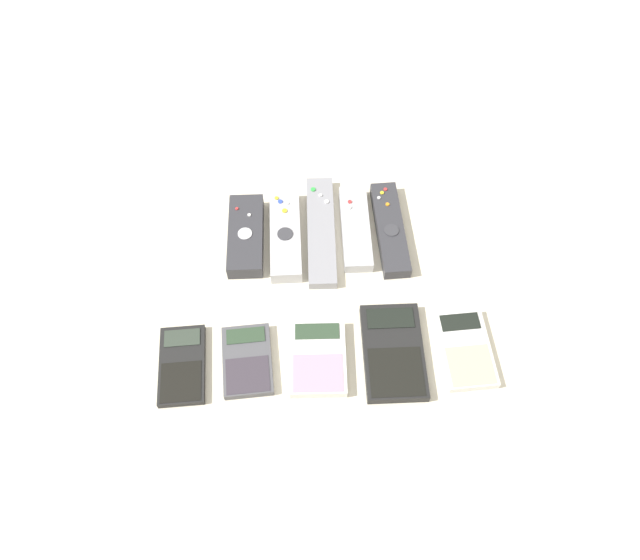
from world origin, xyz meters
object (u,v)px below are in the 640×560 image
remote_2 (321,231)px  remote_4 (390,229)px  remote_0 (246,236)px  calculator_2 (318,358)px  calculator_1 (247,361)px  calculator_3 (393,352)px  calculator_0 (182,365)px  calculator_4 (465,349)px  remote_1 (285,234)px  remote_3 (356,228)px

remote_2 → remote_4: bearing=-0.5°
remote_0 → calculator_2: remote_0 is taller
calculator_1 → calculator_3: calculator_3 is taller
remote_2 → calculator_2: same height
remote_0 → calculator_3: size_ratio=0.98×
calculator_0 → remote_0: bearing=65.4°
calculator_3 → calculator_4: 0.11m
calculator_1 → remote_2: bearing=58.7°
calculator_4 → calculator_0: bearing=177.5°
remote_1 → calculator_4: bearing=-39.8°
calculator_4 → remote_4: bearing=108.9°
remote_1 → calculator_1: size_ratio=1.53×
remote_0 → calculator_1: (0.00, -0.22, -0.01)m
calculator_0 → calculator_2: bearing=-2.2°
remote_2 → calculator_3: 0.24m
calculator_4 → remote_1: bearing=137.3°
remote_4 → calculator_2: (-0.13, -0.22, -0.00)m
remote_2 → calculator_2: 0.23m
remote_2 → remote_3: bearing=2.6°
remote_1 → calculator_2: 0.23m
calculator_0 → calculator_1: bearing=-0.9°
calculator_1 → calculator_3: size_ratio=0.74×
remote_0 → remote_3: remote_0 is taller
calculator_0 → calculator_2: calculator_2 is taller
remote_4 → calculator_0: size_ratio=1.46×
remote_1 → calculator_4: 0.34m
calculator_1 → calculator_0: bearing=177.9°
remote_1 → calculator_2: bearing=-79.1°
remote_2 → calculator_3: (0.09, -0.23, 0.00)m
calculator_1 → remote_4: bearing=40.2°
remote_0 → calculator_0: bearing=-111.6°
remote_0 → calculator_4: size_ratio=1.19×
calculator_3 → calculator_4: calculator_3 is taller
remote_2 → calculator_0: (-0.22, -0.23, -0.00)m
remote_4 → calculator_4: (0.09, -0.22, -0.00)m
calculator_2 → calculator_4: calculator_2 is taller
remote_4 → calculator_3: size_ratio=1.17×
remote_0 → calculator_3: remote_0 is taller
calculator_4 → remote_2: bearing=129.1°
remote_3 → calculator_1: bearing=-127.5°
remote_4 → calculator_1: 0.33m
remote_1 → calculator_0: size_ratio=1.40×
remote_0 → remote_2: size_ratio=0.70×
remote_0 → calculator_0: size_ratio=1.22×
calculator_1 → remote_0: bearing=87.6°
remote_3 → remote_1: bearing=-175.5°
remote_0 → remote_1: (0.07, -0.00, -0.00)m
calculator_2 → calculator_3: 0.11m
remote_3 → calculator_4: 0.27m
remote_1 → calculator_4: size_ratio=1.37×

